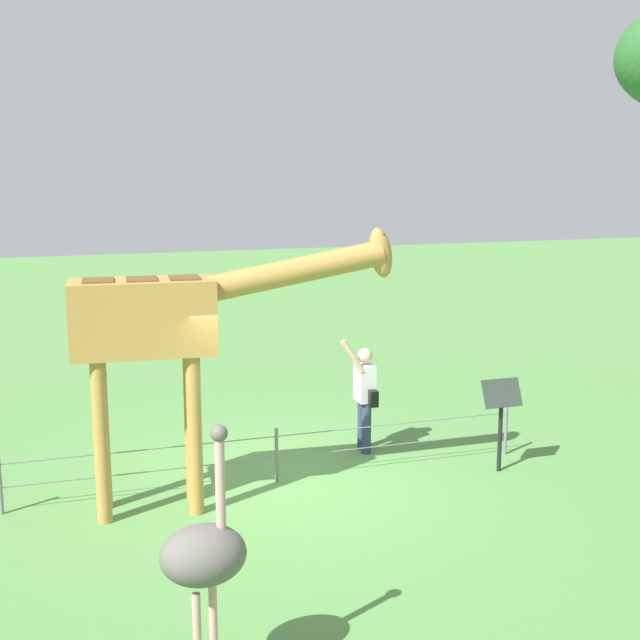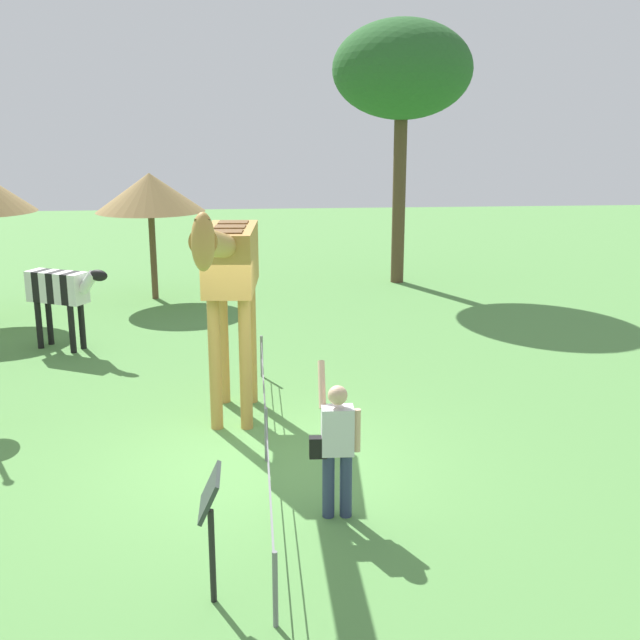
{
  "view_description": "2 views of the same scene",
  "coord_description": "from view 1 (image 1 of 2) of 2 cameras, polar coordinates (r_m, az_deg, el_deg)",
  "views": [
    {
      "loc": [
        -2.69,
        -10.25,
        4.25
      ],
      "look_at": [
        0.6,
        0.04,
        2.2
      ],
      "focal_mm": 46.56,
      "sensor_mm": 36.0,
      "label": 1
    },
    {
      "loc": [
        9.58,
        -0.07,
        4.43
      ],
      "look_at": [
        0.2,
        0.77,
        1.98
      ],
      "focal_mm": 43.58,
      "sensor_mm": 36.0,
      "label": 2
    }
  ],
  "objects": [
    {
      "name": "giraffe",
      "position": [
        10.13,
        -10.03,
        -0.47
      ],
      "size": [
        4.02,
        0.82,
        3.48
      ],
      "color": "#BC8942",
      "rests_on": "ground_plane"
    },
    {
      "name": "ostrich",
      "position": [
        6.93,
        -7.98,
        -15.73
      ],
      "size": [
        0.7,
        0.56,
        2.25
      ],
      "color": "#CC9E93",
      "rests_on": "ground_plane"
    },
    {
      "name": "wire_fence",
      "position": [
        11.34,
        -3.0,
        -9.1
      ],
      "size": [
        7.05,
        0.05,
        0.75
      ],
      "color": "slate",
      "rests_on": "ground_plane"
    },
    {
      "name": "visitor",
      "position": [
        12.33,
        3.07,
        -5.03
      ],
      "size": [
        0.56,
        0.58,
        1.77
      ],
      "color": "navy",
      "rests_on": "ground_plane"
    },
    {
      "name": "info_sign",
      "position": [
        11.8,
        12.35,
        -5.77
      ],
      "size": [
        0.56,
        0.21,
        1.32
      ],
      "color": "black",
      "rests_on": "ground_plane"
    },
    {
      "name": "ground_plane",
      "position": [
        11.42,
        -2.88,
        -11.14
      ],
      "size": [
        60.0,
        60.0,
        0.0
      ],
      "primitive_type": "plane",
      "color": "#568E47"
    }
  ]
}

